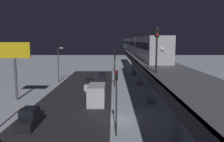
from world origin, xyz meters
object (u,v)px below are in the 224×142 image
(rail_signal, at_px, (157,42))
(traffic_light_near, at_px, (116,94))
(sedan_white_2, at_px, (90,85))
(traffic_light_far, at_px, (114,57))
(commercial_billboard, at_px, (15,56))
(sedan_black, at_px, (102,77))
(traffic_light_mid, at_px, (115,66))
(box_truck, at_px, (97,93))
(subway_train, at_px, (134,44))
(sedan_black_3, at_px, (30,119))

(rail_signal, relative_size, traffic_light_near, 0.62)
(sedan_white_2, relative_size, traffic_light_near, 0.63)
(traffic_light_far, bearing_deg, commercial_billboard, 65.54)
(sedan_black, height_order, traffic_light_mid, traffic_light_mid)
(box_truck, height_order, commercial_billboard, commercial_billboard)
(rail_signal, height_order, traffic_light_far, rail_signal)
(traffic_light_near, distance_m, commercial_billboard, 20.72)
(subway_train, relative_size, traffic_light_near, 11.57)
(sedan_black_3, relative_size, traffic_light_near, 0.72)
(traffic_light_near, bearing_deg, box_truck, -77.76)
(sedan_white_2, xyz_separation_m, traffic_light_near, (-4.70, 22.01, 3.40))
(sedan_black, bearing_deg, rail_signal, -79.07)
(sedan_white_2, relative_size, box_truck, 0.55)
(sedan_black, height_order, box_truck, box_truck)
(sedan_black, distance_m, traffic_light_mid, 9.24)
(sedan_white_2, height_order, box_truck, box_truck)
(sedan_black, height_order, traffic_light_near, traffic_light_near)
(subway_train, bearing_deg, traffic_light_far, -46.30)
(rail_signal, relative_size, sedan_white_2, 0.99)
(sedan_black, height_order, sedan_white_2, same)
(rail_signal, xyz_separation_m, sedan_white_2, (8.17, -23.29, -8.27))
(subway_train, distance_m, rail_signal, 43.12)
(box_truck, bearing_deg, sedan_black, -89.41)
(traffic_light_near, distance_m, traffic_light_far, 47.30)
(rail_signal, height_order, traffic_light_near, rail_signal)
(traffic_light_near, height_order, traffic_light_mid, same)
(box_truck, bearing_deg, traffic_light_far, -94.43)
(rail_signal, bearing_deg, sedan_black, -79.07)
(subway_train, xyz_separation_m, rail_signal, (1.79, 43.08, 0.95))
(sedan_white_2, bearing_deg, box_truck, -78.19)
(sedan_black_3, relative_size, commercial_billboard, 0.52)
(subway_train, height_order, traffic_light_mid, subway_train)
(traffic_light_mid, bearing_deg, rail_signal, 97.93)
(traffic_light_far, bearing_deg, subway_train, 133.70)
(commercial_billboard, bearing_deg, subway_train, -126.20)
(sedan_black, height_order, traffic_light_far, traffic_light_far)
(sedan_black_3, height_order, box_truck, box_truck)
(traffic_light_near, xyz_separation_m, traffic_light_mid, (0.00, -23.65, 0.00))
(sedan_black, bearing_deg, sedan_white_2, -100.49)
(sedan_black_3, distance_m, box_truck, 11.87)
(sedan_black, xyz_separation_m, traffic_light_mid, (-2.90, 8.08, 3.41))
(sedan_black, bearing_deg, traffic_light_mid, -70.26)
(sedan_black_3, bearing_deg, rail_signal, 163.13)
(traffic_light_mid, xyz_separation_m, traffic_light_far, (0.00, -23.65, 0.00))
(sedan_white_2, bearing_deg, sedan_black_3, -103.33)
(sedan_black_3, height_order, sedan_white_2, same)
(traffic_light_near, relative_size, traffic_light_mid, 1.00)
(traffic_light_far, bearing_deg, traffic_light_near, 90.00)
(rail_signal, xyz_separation_m, traffic_light_mid, (3.47, -24.93, -4.87))
(rail_signal, xyz_separation_m, box_truck, (6.17, -13.73, -7.72))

